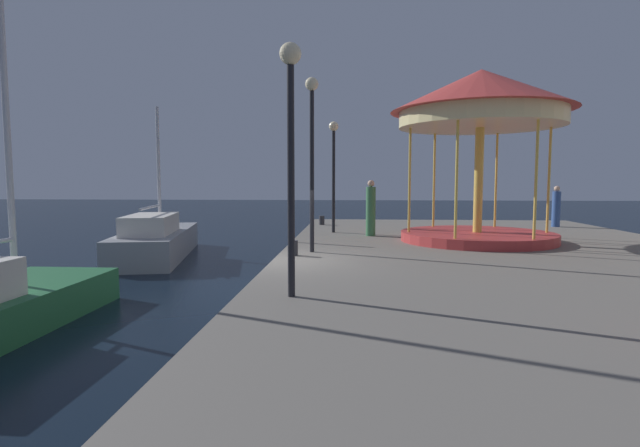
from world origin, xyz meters
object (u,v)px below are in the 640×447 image
lamp_post_far_end (334,157)px  lamp_post_mid_promenade (312,135)px  bollard_south (322,220)px  bollard_north (293,248)px  sailboat_grey (156,240)px  person_mid_promenade (371,210)px  carousel (480,114)px  lamp_post_near_edge (291,124)px  person_near_carousel (556,208)px

lamp_post_far_end → lamp_post_mid_promenade: bearing=-94.2°
lamp_post_far_end → bollard_south: size_ratio=10.45×
lamp_post_mid_promenade → bollard_north: bearing=-123.5°
lamp_post_far_end → bollard_south: bearing=101.3°
sailboat_grey → lamp_post_far_end: sailboat_grey is taller
lamp_post_mid_promenade → bollard_south: lamp_post_mid_promenade is taller
sailboat_grey → person_mid_promenade: bearing=3.2°
sailboat_grey → carousel: carousel is taller
lamp_post_near_edge → lamp_post_far_end: 10.35m
lamp_post_mid_promenade → lamp_post_far_end: (0.38, 5.18, -0.31)m
lamp_post_near_edge → person_near_carousel: 16.66m
bollard_north → person_near_carousel: (10.26, 8.84, 0.62)m
carousel → bollard_north: 7.61m
lamp_post_far_end → carousel: bearing=-27.0°
lamp_post_far_end → bollard_north: lamp_post_far_end is taller
sailboat_grey → lamp_post_mid_promenade: size_ratio=1.51×
carousel → lamp_post_near_edge: size_ratio=1.36×
bollard_south → bollard_north: size_ratio=1.00×
lamp_post_mid_promenade → lamp_post_far_end: lamp_post_mid_promenade is taller
lamp_post_near_edge → lamp_post_far_end: (0.29, 10.35, 0.00)m
person_near_carousel → sailboat_grey: bearing=-164.1°
sailboat_grey → lamp_post_far_end: size_ratio=1.70×
person_near_carousel → bollard_north: bearing=-139.2°
carousel → lamp_post_near_edge: 9.48m
bollard_south → person_mid_promenade: size_ratio=0.20×
carousel → bollard_north: carousel is taller
lamp_post_near_edge → bollard_north: bearing=96.7°
lamp_post_near_edge → lamp_post_mid_promenade: size_ratio=0.89×
bollard_north → lamp_post_near_edge: bearing=-83.3°
bollard_south → bollard_north: same height
carousel → lamp_post_far_end: bearing=153.0°
lamp_post_near_edge → bollard_north: 5.27m
bollard_north → person_mid_promenade: (2.19, 4.78, 0.74)m
carousel → bollard_south: size_ratio=14.24×
lamp_post_far_end → bollard_south: (-0.65, 3.28, -2.67)m
bollard_south → person_near_carousel: 10.12m
bollard_south → bollard_north: (-0.16, -9.11, 0.00)m
lamp_post_near_edge → bollard_south: (-0.36, 13.63, -2.67)m
carousel → bollard_north: (-5.58, -3.41, -3.88)m
lamp_post_mid_promenade → carousel: bearing=28.1°
sailboat_grey → person_mid_promenade: size_ratio=3.58×
lamp_post_near_edge → bollard_south: size_ratio=10.43×
lamp_post_far_end → bollard_north: 6.47m
sailboat_grey → lamp_post_far_end: (6.32, 1.49, 3.04)m
sailboat_grey → person_mid_promenade: 7.79m
person_mid_promenade → carousel: bearing=-21.9°
carousel → lamp_post_mid_promenade: 5.91m
lamp_post_mid_promenade → person_near_carousel: lamp_post_mid_promenade is taller
lamp_post_mid_promenade → person_mid_promenade: bearing=66.9°
bollard_south → person_near_carousel: (10.10, -0.27, 0.62)m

